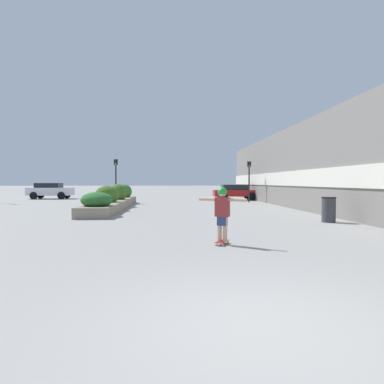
# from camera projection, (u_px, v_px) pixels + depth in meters

# --- Properties ---
(ground_plane) EXTENTS (300.00, 300.00, 0.00)m
(ground_plane) POSITION_uv_depth(u_px,v_px,m) (265.00, 327.00, 3.91)
(ground_plane) COLOR gray
(building_wall_right) EXTENTS (0.67, 40.63, 5.15)m
(building_wall_right) POSITION_uv_depth(u_px,v_px,m) (312.00, 166.00, 18.93)
(building_wall_right) COLOR gray
(building_wall_right) RESTS_ON ground_plane
(planter_box) EXTENTS (1.56, 12.54, 1.53)m
(planter_box) POSITION_uv_depth(u_px,v_px,m) (113.00, 200.00, 21.16)
(planter_box) COLOR gray
(planter_box) RESTS_ON ground_plane
(skateboard) EXTENTS (0.47, 0.61, 0.09)m
(skateboard) POSITION_uv_depth(u_px,v_px,m) (222.00, 242.00, 9.04)
(skateboard) COLOR maroon
(skateboard) RESTS_ON ground_plane
(skateboarder) EXTENTS (1.20, 0.73, 1.43)m
(skateboarder) POSITION_uv_depth(u_px,v_px,m) (222.00, 209.00, 9.01)
(skateboarder) COLOR tan
(skateboarder) RESTS_ON skateboard
(trash_bin) EXTENTS (0.58, 0.58, 1.04)m
(trash_bin) POSITION_uv_depth(u_px,v_px,m) (329.00, 210.00, 14.04)
(trash_bin) COLOR #38383D
(trash_bin) RESTS_ON ground_plane
(car_leftmost) EXTENTS (4.17, 1.95, 1.55)m
(car_leftmost) POSITION_uv_depth(u_px,v_px,m) (50.00, 190.00, 33.45)
(car_leftmost) COLOR silver
(car_leftmost) RESTS_ON ground_plane
(car_center_left) EXTENTS (4.27, 1.91, 1.48)m
(car_center_left) POSITION_uv_depth(u_px,v_px,m) (306.00, 190.00, 36.40)
(car_center_left) COLOR navy
(car_center_left) RESTS_ON ground_plane
(car_center_right) EXTENTS (4.10, 1.89, 1.41)m
(car_center_right) POSITION_uv_depth(u_px,v_px,m) (236.00, 192.00, 31.22)
(car_center_right) COLOR maroon
(car_center_right) RESTS_ON ground_plane
(traffic_light_left) EXTENTS (0.28, 0.30, 3.46)m
(traffic_light_left) POSITION_uv_depth(u_px,v_px,m) (116.00, 173.00, 27.21)
(traffic_light_left) COLOR black
(traffic_light_left) RESTS_ON ground_plane
(traffic_light_right) EXTENTS (0.28, 0.30, 3.33)m
(traffic_light_right) POSITION_uv_depth(u_px,v_px,m) (249.00, 174.00, 27.70)
(traffic_light_right) COLOR black
(traffic_light_right) RESTS_ON ground_plane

